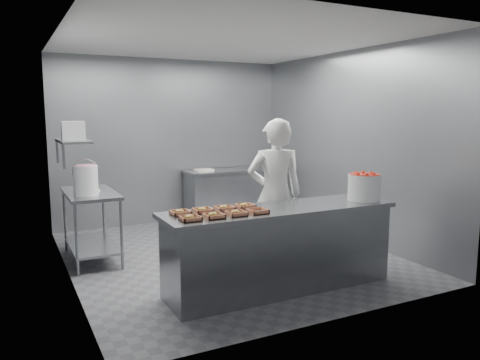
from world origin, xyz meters
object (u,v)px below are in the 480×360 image
(back_counter, at_px, (227,195))
(tray_7, at_px, (245,206))
(strawberry_tub, at_px, (364,186))
(tray_6, at_px, (224,208))
(tray_1, at_px, (214,215))
(service_counter, at_px, (280,248))
(tray_4, at_px, (180,212))
(worker, at_px, (275,195))
(tray_0, at_px, (190,218))
(tray_3, at_px, (258,211))
(glaze_bucket, at_px, (86,180))
(tray_5, at_px, (203,210))
(tray_2, at_px, (236,213))
(prep_table, at_px, (91,215))
(appliance, at_px, (73,131))

(back_counter, bearing_deg, tray_7, -112.03)
(tray_7, xyz_separation_m, strawberry_tub, (1.44, -0.21, 0.14))
(back_counter, bearing_deg, tray_6, -115.72)
(tray_1, distance_m, tray_6, 0.37)
(tray_6, bearing_deg, service_counter, -12.97)
(tray_4, distance_m, worker, 1.46)
(tray_0, bearing_deg, tray_3, 0.00)
(tray_6, bearing_deg, glaze_bucket, 125.86)
(service_counter, height_order, back_counter, same)
(worker, bearing_deg, service_counter, 83.35)
(tray_1, bearing_deg, tray_0, 180.00)
(tray_0, height_order, tray_4, same)
(worker, xyz_separation_m, glaze_bucket, (-2.03, 1.09, 0.18))
(tray_4, distance_m, strawberry_tub, 2.17)
(tray_1, bearing_deg, glaze_bucket, 115.83)
(tray_0, height_order, tray_3, tray_0)
(service_counter, xyz_separation_m, glaze_bucket, (-1.73, 1.70, 0.64))
(tray_1, relative_size, tray_5, 1.00)
(tray_0, distance_m, tray_5, 0.37)
(tray_0, distance_m, tray_6, 0.55)
(tray_4, bearing_deg, tray_6, 0.00)
(back_counter, bearing_deg, tray_2, -113.87)
(tray_3, height_order, tray_5, tray_5)
(service_counter, bearing_deg, tray_3, -158.84)
(prep_table, relative_size, tray_1, 6.40)
(service_counter, bearing_deg, tray_1, -170.67)
(back_counter, distance_m, tray_2, 3.73)
(tray_0, bearing_deg, tray_5, 48.97)
(tray_5, height_order, worker, worker)
(service_counter, distance_m, tray_2, 0.77)
(tray_4, bearing_deg, appliance, 112.46)
(prep_table, distance_m, tray_6, 2.12)
(tray_7, bearing_deg, tray_4, 180.00)
(tray_2, relative_size, tray_5, 1.00)
(service_counter, bearing_deg, tray_5, 170.66)
(tray_3, distance_m, tray_6, 0.37)
(service_counter, bearing_deg, strawberry_tub, -3.80)
(back_counter, xyz_separation_m, worker, (-0.60, -2.64, 0.46))
(back_counter, relative_size, tray_6, 8.01)
(tray_4, relative_size, tray_7, 1.00)
(tray_4, height_order, worker, worker)
(appliance, bearing_deg, service_counter, -43.71)
(tray_0, xyz_separation_m, appliance, (-0.74, 2.07, 0.76))
(tray_7, relative_size, worker, 0.10)
(tray_2, distance_m, tray_5, 0.37)
(appliance, bearing_deg, tray_4, -64.56)
(tray_0, xyz_separation_m, worker, (1.38, 0.75, -0.01))
(tray_1, xyz_separation_m, appliance, (-0.98, 2.07, 0.76))
(tray_0, height_order, tray_1, same)
(back_counter, relative_size, tray_5, 8.01)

